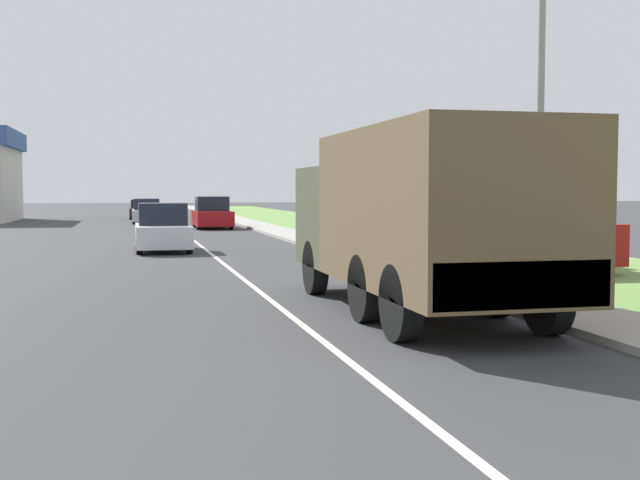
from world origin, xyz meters
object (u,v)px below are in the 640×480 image
object	(u,v)px
pickup_truck	(532,234)
car_fourth_ahead	(143,210)
military_truck	(419,214)
car_nearest_ahead	(163,230)
car_second_ahead	(212,214)
car_third_ahead	(147,212)
lamp_post	(532,44)

from	to	relation	value
pickup_truck	car_fourth_ahead	bearing A→B (deg)	103.85
military_truck	car_nearest_ahead	size ratio (longest dim) A/B	1.99
car_fourth_ahead	car_second_ahead	bearing A→B (deg)	-77.77
car_third_ahead	lamp_post	distance (m)	38.49
car_third_ahead	lamp_post	size ratio (longest dim) A/B	0.61
car_second_ahead	car_third_ahead	size ratio (longest dim) A/B	0.87
military_truck	car_third_ahead	xyz separation A→B (m)	(-3.67, 38.48, -1.00)
military_truck	lamp_post	bearing A→B (deg)	16.08
car_second_ahead	car_fourth_ahead	distance (m)	15.98
lamp_post	car_third_ahead	bearing A→B (deg)	99.14
car_fourth_ahead	pickup_truck	distance (m)	40.38
military_truck	car_fourth_ahead	world-z (taller)	military_truck
car_third_ahead	pickup_truck	bearing A→B (deg)	-73.03
car_second_ahead	car_third_ahead	distance (m)	8.47
car_nearest_ahead	car_fourth_ahead	world-z (taller)	car_nearest_ahead
military_truck	car_nearest_ahead	world-z (taller)	military_truck
lamp_post	pickup_truck	bearing A→B (deg)	61.32
car_nearest_ahead	pickup_truck	bearing A→B (deg)	-39.81
military_truck	car_nearest_ahead	bearing A→B (deg)	103.56
military_truck	car_second_ahead	bearing A→B (deg)	90.69
car_fourth_ahead	lamp_post	bearing A→B (deg)	-82.30
car_fourth_ahead	pickup_truck	world-z (taller)	pickup_truck
car_nearest_ahead	car_second_ahead	size ratio (longest dim) A/B	0.94
car_second_ahead	car_third_ahead	xyz separation A→B (m)	(-3.30, 7.80, -0.08)
car_nearest_ahead	car_fourth_ahead	size ratio (longest dim) A/B	0.83
car_nearest_ahead	car_third_ahead	xyz separation A→B (m)	(-0.04, 23.44, -0.04)
military_truck	car_third_ahead	world-z (taller)	military_truck
car_second_ahead	car_third_ahead	bearing A→B (deg)	112.92
car_nearest_ahead	pickup_truck	distance (m)	12.42
car_nearest_ahead	car_fourth_ahead	bearing A→B (deg)	90.23
car_third_ahead	military_truck	bearing A→B (deg)	-84.55
car_nearest_ahead	pickup_truck	size ratio (longest dim) A/B	0.73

